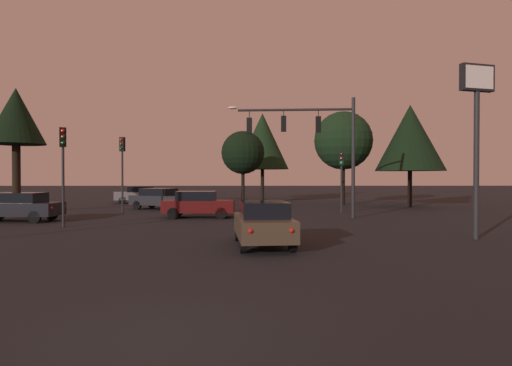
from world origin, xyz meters
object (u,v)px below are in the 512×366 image
Objects in this scene: tree_behind_sign at (243,153)px; tree_lot_edge at (343,141)px; car_far_lane at (160,198)px; traffic_light_corner_right at (63,157)px; tree_center_horizon at (262,141)px; traffic_signal_mast_arm at (312,134)px; car_crossing_right at (17,206)px; tree_left_far at (410,138)px; car_parked_lot at (139,194)px; store_sign_illuminated at (477,111)px; traffic_light_corner_left at (122,160)px; car_nearside_lane at (263,223)px; car_crossing_left at (198,204)px; tree_right_cluster at (16,118)px; traffic_light_median at (341,169)px.

tree_behind_sign is 8.53m from tree_lot_edge.
traffic_light_corner_right is at bearing -101.07° from car_far_lane.
traffic_signal_mast_arm is at bearing -83.31° from tree_center_horizon.
tree_left_far is at bearing 23.31° from car_crossing_right.
store_sign_illuminated is (18.42, -22.82, 4.03)m from car_parked_lot.
traffic_light_corner_right is 0.53× the size of tree_center_horizon.
tree_left_far is at bearing 32.17° from traffic_light_corner_right.
traffic_light_corner_left is 1.05× the size of car_far_lane.
store_sign_illuminated is (4.97, -8.70, 0.06)m from traffic_signal_mast_arm.
car_nearside_lane is 30.25m from tree_center_horizon.
tree_behind_sign reaches higher than car_crossing_left.
traffic_signal_mast_arm is 0.93× the size of tree_lot_edge.
tree_lot_edge is (-0.70, 20.36, 0.55)m from store_sign_illuminated.
traffic_signal_mast_arm reaches higher than tree_behind_sign.
store_sign_illuminated reaches higher than car_nearside_lane.
tree_lot_edge is (17.72, -2.45, 4.58)m from car_parked_lot.
car_nearside_lane is 18.24m from car_far_lane.
tree_lot_edge is (-4.58, 2.88, 0.01)m from tree_left_far.
store_sign_illuminated is (15.03, -15.37, 4.03)m from car_far_lane.
tree_left_far is at bearing 29.17° from car_crossing_left.
tree_right_cluster is at bearing 164.48° from car_crossing_left.
car_crossing_right is at bearing 161.74° from store_sign_illuminated.
car_parked_lot is 23.38m from tree_left_far.
traffic_light_median reaches higher than car_nearside_lane.
traffic_light_corner_right is at bearing -36.61° from car_crossing_right.
car_nearside_lane is at bearing -87.27° from tree_behind_sign.
tree_left_far is (22.31, -5.33, 4.57)m from car_parked_lot.
car_nearside_lane and car_crossing_right have the same top height.
traffic_light_corner_right is 1.16× the size of traffic_light_median.
store_sign_illuminated reaches higher than traffic_light_corner_right.
tree_right_cluster reaches higher than car_crossing_right.
tree_center_horizon is at bearing 129.58° from tree_lot_edge.
traffic_light_corner_right is 1.12× the size of car_crossing_left.
traffic_light_corner_left is at bearing 123.41° from car_nearside_lane.
tree_left_far reaches higher than traffic_light_corner_left.
car_far_lane is (-6.99, 16.85, 0.00)m from car_nearside_lane.
car_parked_lot is at bearing 114.50° from car_far_lane.
car_nearside_lane is at bearing -122.18° from tree_left_far.
tree_left_far reaches higher than car_crossing_left.
car_crossing_right is 0.71× the size of store_sign_illuminated.
tree_behind_sign is (7.46, 9.76, 1.00)m from traffic_light_corner_left.
car_crossing_right is 0.60× the size of tree_lot_edge.
tree_lot_edge is at bearing 69.90° from traffic_signal_mast_arm.
tree_center_horizon reaches higher than store_sign_illuminated.
tree_center_horizon is (13.51, 21.46, 5.17)m from car_crossing_right.
tree_lot_edge reaches higher than car_parked_lot.
car_crossing_left is at bearing -160.56° from traffic_light_median.
car_crossing_right is at bearing -146.07° from tree_lot_edge.
traffic_signal_mast_arm reaches higher than traffic_light_corner_left.
tree_behind_sign is 17.17m from tree_right_cluster.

